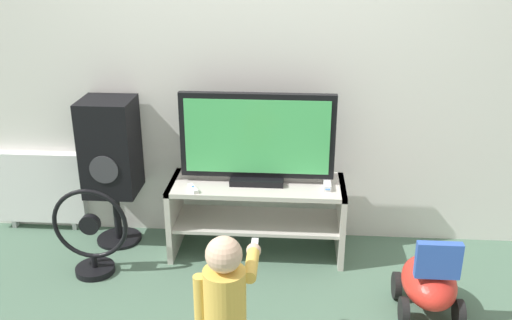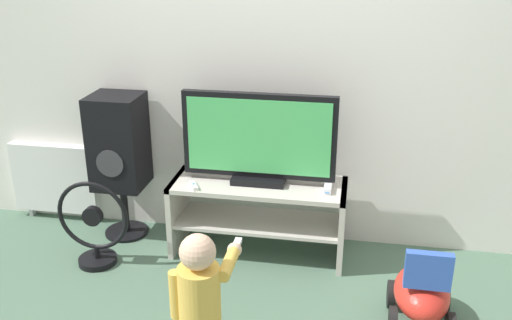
{
  "view_description": "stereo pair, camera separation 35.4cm",
  "coord_description": "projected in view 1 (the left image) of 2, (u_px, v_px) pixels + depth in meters",
  "views": [
    {
      "loc": [
        0.24,
        -3.16,
        2.01
      ],
      "look_at": [
        0.0,
        0.13,
        0.7
      ],
      "focal_mm": 40.0,
      "sensor_mm": 36.0,
      "label": 1
    },
    {
      "loc": [
        0.59,
        -3.11,
        2.01
      ],
      "look_at": [
        0.0,
        0.13,
        0.7
      ],
      "focal_mm": 40.0,
      "sensor_mm": 36.0,
      "label": 2
    }
  ],
  "objects": [
    {
      "name": "ground_plane",
      "position": [
        255.0,
        268.0,
        3.68
      ],
      "size": [
        16.0,
        16.0,
        0.0
      ],
      "primitive_type": "plane",
      "color": "#4C6B56"
    },
    {
      "name": "wall_back",
      "position": [
        260.0,
        52.0,
        3.67
      ],
      "size": [
        10.0,
        0.06,
        2.6
      ],
      "color": "silver",
      "rests_on": "ground_plane"
    },
    {
      "name": "tv_stand",
      "position": [
        257.0,
        207.0,
        3.76
      ],
      "size": [
        1.14,
        0.43,
        0.51
      ],
      "color": "beige",
      "rests_on": "ground_plane"
    },
    {
      "name": "television",
      "position": [
        257.0,
        140.0,
        3.6
      ],
      "size": [
        0.98,
        0.2,
        0.59
      ],
      "color": "black",
      "rests_on": "tv_stand"
    },
    {
      "name": "game_console",
      "position": [
        327.0,
        183.0,
        3.64
      ],
      "size": [
        0.05,
        0.19,
        0.04
      ],
      "color": "white",
      "rests_on": "tv_stand"
    },
    {
      "name": "remote_primary",
      "position": [
        193.0,
        188.0,
        3.59
      ],
      "size": [
        0.09,
        0.13,
        0.03
      ],
      "color": "white",
      "rests_on": "tv_stand"
    },
    {
      "name": "child",
      "position": [
        226.0,
        298.0,
        2.61
      ],
      "size": [
        0.29,
        0.45,
        0.77
      ],
      "color": "#3F4C72",
      "rests_on": "ground_plane"
    },
    {
      "name": "speaker_tower",
      "position": [
        111.0,
        150.0,
        3.77
      ],
      "size": [
        0.34,
        0.33,
        1.02
      ],
      "color": "black",
      "rests_on": "ground_plane"
    },
    {
      "name": "floor_fan",
      "position": [
        91.0,
        236.0,
        3.54
      ],
      "size": [
        0.48,
        0.25,
        0.58
      ],
      "color": "black",
      "rests_on": "ground_plane"
    },
    {
      "name": "ride_on_toy",
      "position": [
        429.0,
        282.0,
        3.18
      ],
      "size": [
        0.34,
        0.45,
        0.51
      ],
      "color": "red",
      "rests_on": "ground_plane"
    },
    {
      "name": "radiator",
      "position": [
        40.0,
        187.0,
        4.07
      ],
      "size": [
        0.65,
        0.08,
        0.59
      ],
      "color": "white",
      "rests_on": "ground_plane"
    }
  ]
}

